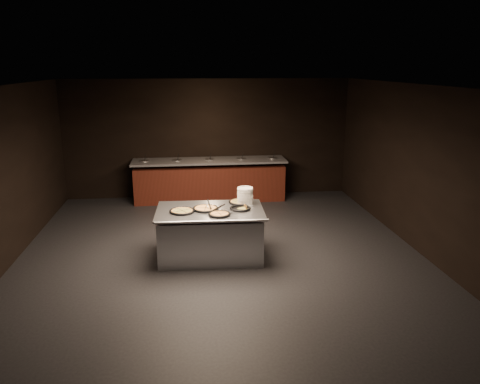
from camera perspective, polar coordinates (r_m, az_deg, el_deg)
The scene contains 11 objects.
room at distance 7.74m, azimuth -2.40°, elevation 2.02°, with size 7.02×8.02×2.92m.
salad_bar at distance 11.43m, azimuth -3.71°, elevation 1.15°, with size 3.70×0.83×1.18m.
serving_counter at distance 8.04m, azimuth -3.64°, elevation -5.20°, with size 1.85×1.23×0.86m.
plate_stack at distance 8.17m, azimuth 0.63°, elevation -0.48°, with size 0.27×0.27×0.29m, color silver.
pan_veggie_whole at distance 7.80m, azimuth -7.08°, elevation -2.32°, with size 0.42×0.42×0.04m.
pan_cheese_whole at distance 7.90m, azimuth -4.22°, elevation -2.01°, with size 0.44×0.44×0.04m.
pan_cheese_slices_a at distance 8.25m, azimuth 0.05°, elevation -1.21°, with size 0.41×0.41×0.04m.
pan_cheese_slices_b at distance 7.59m, azimuth -2.52°, elevation -2.71°, with size 0.36×0.36×0.04m.
pan_veggie_slices at distance 7.89m, azimuth 0.02°, elevation -2.00°, with size 0.36×0.36×0.04m.
server_left at distance 7.90m, azimuth -3.90°, elevation -1.58°, with size 0.16×0.32×0.16m.
server_right at distance 7.69m, azimuth -2.22°, elevation -2.03°, with size 0.32×0.10×0.15m.
Camera 1 is at (-0.56, -7.51, 3.23)m, focal length 35.00 mm.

